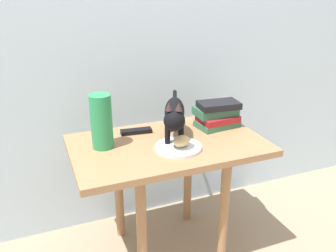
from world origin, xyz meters
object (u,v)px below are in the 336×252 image
Objects in this scene: plate at (178,147)px; green_vase at (101,122)px; bread_roll at (182,141)px; book_stack at (217,114)px; cat at (174,114)px; tv_remote at (136,131)px; side_table at (168,160)px.

green_vase reaches higher than plate.
book_stack reaches higher than bread_roll.
plate is at bearing 139.66° from bread_roll.
cat reaches higher than tv_remote.
book_stack is 0.91× the size of green_vase.
side_table is 0.36m from green_vase.
cat reaches higher than book_stack.
plate is 0.35m from green_vase.
book_stack is at bearing 17.77° from cat.
side_table is at bearing -11.75° from green_vase.
bread_roll reaches higher than side_table.
green_vase is (-0.29, 0.06, 0.21)m from side_table.
bread_roll is (0.03, -0.09, 0.13)m from side_table.
bread_roll is 0.36× the size of book_stack.
book_stack is (0.27, 0.09, -0.07)m from cat.
tv_remote is at bearing 27.84° from green_vase.
bread_roll is 0.36m from green_vase.
plate is at bearing -24.71° from green_vase.
side_table is at bearing -50.25° from tv_remote.
tv_remote is (-0.40, 0.07, -0.05)m from book_stack.
book_stack is 1.47× the size of tv_remote.
green_vase is 1.61× the size of tv_remote.
green_vase reaches higher than bread_roll.
book_stack is at bearing 16.39° from side_table.
cat is (0.00, 0.09, 0.09)m from bread_roll.
cat is (0.03, 0.00, 0.22)m from side_table.
green_vase is (-0.30, 0.14, 0.11)m from plate.
tv_remote reaches higher than plate.
green_vase reaches higher than tv_remote.
green_vase is at bearing -177.18° from book_stack.
tv_remote is at bearing 123.94° from side_table.
side_table is at bearing 101.82° from plate.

